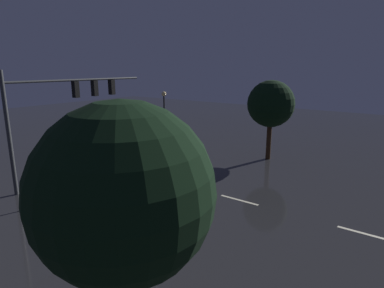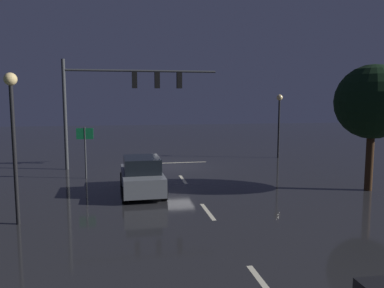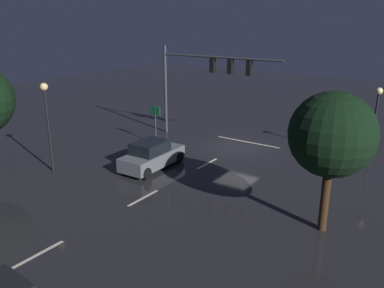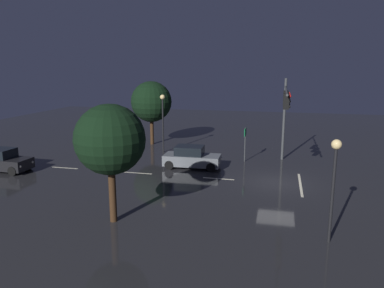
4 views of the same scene
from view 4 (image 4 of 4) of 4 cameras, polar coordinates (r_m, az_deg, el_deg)
ground_plane at (r=25.62m, az=13.02°, el=-5.86°), size 80.00×80.00×0.00m
traffic_signal_assembly at (r=27.71m, az=14.23°, el=5.74°), size 9.54×0.47×6.74m
lane_dash_far at (r=25.92m, az=4.12°, el=-5.36°), size 0.16×2.20×0.01m
lane_dash_mid at (r=27.48m, az=-8.36°, el=-4.45°), size 0.16×2.20×0.01m
lane_dash_near at (r=30.17m, az=-19.03°, el=-3.50°), size 0.16×2.20×0.01m
stop_bar at (r=25.67m, az=16.39°, el=-6.00°), size 5.00×0.16×0.01m
car_approaching at (r=28.40m, az=-0.09°, el=-2.12°), size 2.00×4.41×1.70m
car_distant at (r=30.98m, az=-27.35°, el=-2.29°), size 2.01×4.41×1.70m
street_lamp_left_kerb at (r=17.01m, az=21.12°, el=-3.85°), size 0.44×0.44×4.67m
street_lamp_right_kerb at (r=33.14m, az=-4.54°, el=4.88°), size 0.44×0.44×5.23m
route_sign at (r=30.29m, az=8.21°, el=1.04°), size 0.90×0.10×2.82m
tree_left_near at (r=18.29m, az=-12.54°, el=0.62°), size 3.47×3.47×5.96m
tree_right_near at (r=36.72m, az=-6.30°, el=6.49°), size 4.00×4.00×6.27m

